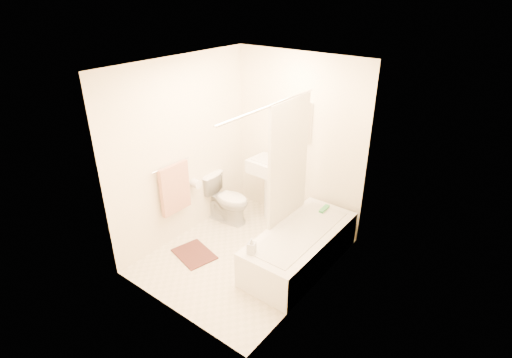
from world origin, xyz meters
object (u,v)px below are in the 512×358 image
Objects in this scene: sink at (269,187)px; bath_mat at (194,254)px; soap_bottle at (252,246)px; toilet at (227,199)px; bathtub at (300,248)px.

bath_mat is at bearing -96.83° from sink.
soap_bottle is at bearing -0.31° from bath_mat.
soap_bottle is (1.18, -0.91, 0.21)m from toilet.
bathtub is (0.94, -0.65, -0.28)m from sink.
sink is at bearing 80.53° from bath_mat.
sink is at bearing -52.44° from toilet.
toilet is 1.00m from bath_mat.
toilet is at bearing 104.07° from bath_mat.
toilet is at bearing 170.66° from bathtub.
bath_mat is (-1.16, -0.68, -0.22)m from bathtub.
bath_mat is at bearing -149.67° from bathtub.
sink is 5.24× the size of soap_bottle.
soap_bottle reaches higher than bath_mat.
soap_bottle is at bearing -133.42° from toilet.
sink is 0.62× the size of bathtub.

